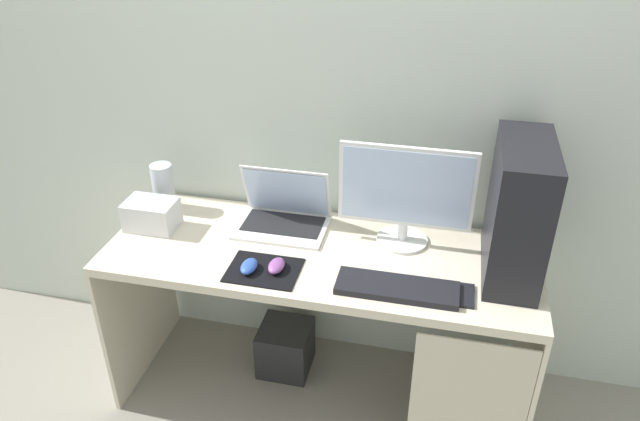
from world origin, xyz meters
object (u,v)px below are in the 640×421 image
at_px(speaker, 163,187).
at_px(monitor, 405,195).
at_px(cell_phone, 464,295).
at_px(pc_tower, 518,211).
at_px(subwoofer, 286,347).
at_px(mouse_left, 276,266).
at_px(laptop, 284,215).
at_px(keyboard, 397,288).
at_px(mouse_right, 249,266).
at_px(projector, 152,215).

bearing_deg(speaker, monitor, -2.74).
bearing_deg(monitor, cell_phone, -50.11).
relative_size(pc_tower, subwoofer, 2.19).
bearing_deg(mouse_left, pc_tower, 13.53).
height_order(cell_phone, subwoofer, cell_phone).
height_order(pc_tower, mouse_left, pc_tower).
bearing_deg(speaker, laptop, -3.13).
relative_size(keyboard, mouse_left, 4.38).
distance_m(pc_tower, mouse_right, 0.96).
distance_m(monitor, mouse_right, 0.63).
relative_size(pc_tower, monitor, 0.97).
xyz_separation_m(cell_phone, subwoofer, (-0.72, 0.26, -0.62)).
bearing_deg(mouse_right, monitor, 31.44).
bearing_deg(cell_phone, projector, 171.77).
bearing_deg(monitor, pc_tower, -13.60).
height_order(projector, mouse_right, projector).
bearing_deg(subwoofer, cell_phone, -19.77).
xyz_separation_m(laptop, speaker, (-0.53, 0.03, 0.05)).
distance_m(projector, subwoofer, 0.85).
height_order(speaker, subwoofer, speaker).
distance_m(laptop, cell_phone, 0.79).
bearing_deg(keyboard, projector, 168.87).
xyz_separation_m(monitor, mouse_left, (-0.42, -0.29, -0.19)).
relative_size(mouse_right, subwoofer, 0.43).
xyz_separation_m(mouse_right, subwoofer, (0.04, 0.28, -0.64)).
bearing_deg(laptop, projector, -165.60).
relative_size(cell_phone, subwoofer, 0.58).
height_order(mouse_left, cell_phone, mouse_left).
distance_m(mouse_left, cell_phone, 0.66).
relative_size(speaker, mouse_left, 2.07).
distance_m(monitor, laptop, 0.51).
xyz_separation_m(keyboard, mouse_right, (-0.53, -0.01, 0.01)).
relative_size(mouse_right, cell_phone, 0.74).
height_order(pc_tower, projector, pc_tower).
relative_size(mouse_left, cell_phone, 0.74).
height_order(laptop, cell_phone, laptop).
distance_m(monitor, cell_phone, 0.43).
xyz_separation_m(monitor, laptop, (-0.48, 0.02, -0.16)).
relative_size(speaker, keyboard, 0.47).
bearing_deg(speaker, pc_tower, -5.83).
relative_size(monitor, mouse_right, 5.23).
distance_m(speaker, projector, 0.17).
distance_m(keyboard, subwoofer, 0.85).
bearing_deg(mouse_left, keyboard, -2.62).
relative_size(projector, mouse_right, 2.08).
xyz_separation_m(mouse_left, mouse_right, (-0.09, -0.03, 0.00)).
height_order(pc_tower, subwoofer, pc_tower).
relative_size(laptop, mouse_left, 3.72).
bearing_deg(mouse_left, monitor, 34.62).
distance_m(cell_phone, subwoofer, 0.99).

